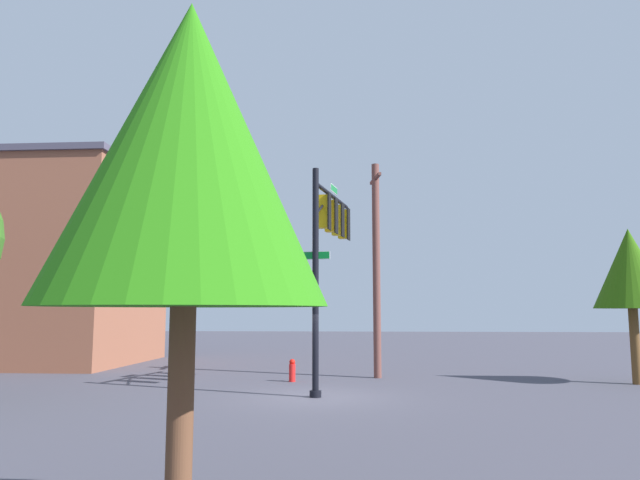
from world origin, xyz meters
TOP-DOWN VIEW (x-y plane):
  - ground_plane at (0.00, 0.00)m, footprint 120.00×120.00m
  - signal_pole_assembly at (1.73, -0.32)m, footprint 4.46×1.48m
  - utility_pole at (5.40, -2.03)m, footprint 1.79×0.43m
  - fire_hydrant at (3.92, 1.18)m, footprint 0.33×0.24m
  - tree_near at (4.02, -11.27)m, footprint 2.64×2.64m
  - tree_mid at (-11.80, 0.52)m, footprint 3.18×3.18m
  - brick_building at (10.62, 12.60)m, footprint 9.42×5.69m

SIDE VIEW (x-z plane):
  - ground_plane at x=0.00m, z-range 0.00..0.00m
  - fire_hydrant at x=3.92m, z-range 0.00..0.83m
  - tree_near at x=4.02m, z-range 1.31..6.96m
  - tree_mid at x=-11.80m, z-range 1.30..7.48m
  - utility_pole at x=5.40m, z-range 0.12..8.72m
  - brick_building at x=10.62m, z-range 0.01..9.99m
  - signal_pole_assembly at x=1.73m, z-range 1.72..8.84m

